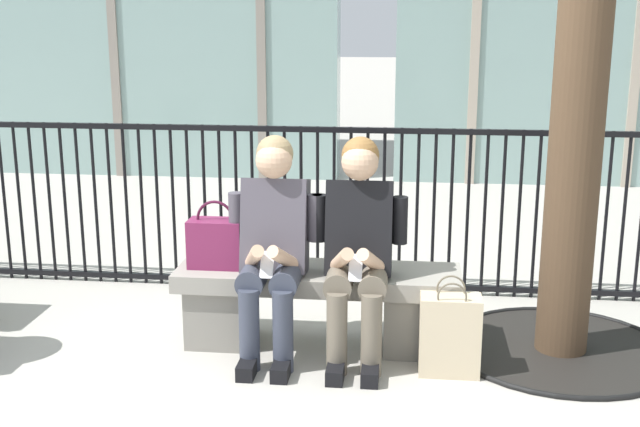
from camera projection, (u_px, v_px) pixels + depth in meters
name	position (u px, v px, depth m)	size (l,w,h in m)	color
ground_plane	(318.00, 344.00, 4.67)	(60.00, 60.00, 0.00)	#B2ADA3
stone_bench	(318.00, 299.00, 4.60)	(1.60, 0.44, 0.45)	gray
seated_person_with_phone	(273.00, 240.00, 4.41)	(0.52, 0.66, 1.21)	#383D4C
seated_person_companion	(358.00, 243.00, 4.36)	(0.52, 0.66, 1.21)	#6B6051
handbag_on_bench	(216.00, 242.00, 4.58)	(0.31, 0.17, 0.39)	#7A234C
shopping_bag	(450.00, 334.00, 4.24)	(0.32, 0.17, 0.52)	beige
plaza_railing	(334.00, 209.00, 5.44)	(9.32, 0.04, 1.13)	black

